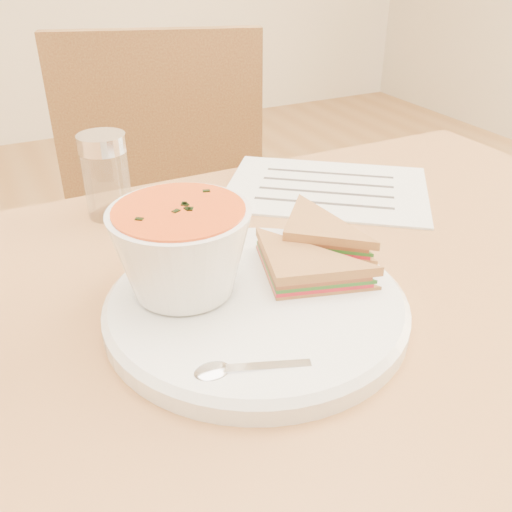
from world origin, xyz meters
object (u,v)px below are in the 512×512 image
plate (256,307)px  condiment_shaker (106,176)px  soup_bowl (182,255)px  chair_far (170,293)px

plate → condiment_shaker: condiment_shaker is taller
plate → soup_bowl: bearing=146.1°
soup_bowl → plate: bearing=-33.9°
chair_far → soup_bowl: (-0.12, -0.46, 0.36)m
chair_far → plate: bearing=101.7°
plate → chair_far: bearing=82.1°
chair_far → soup_bowl: bearing=94.5°
soup_bowl → condiment_shaker: same height
soup_bowl → condiment_shaker: bearing=92.5°
chair_far → condiment_shaker: size_ratio=8.74×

